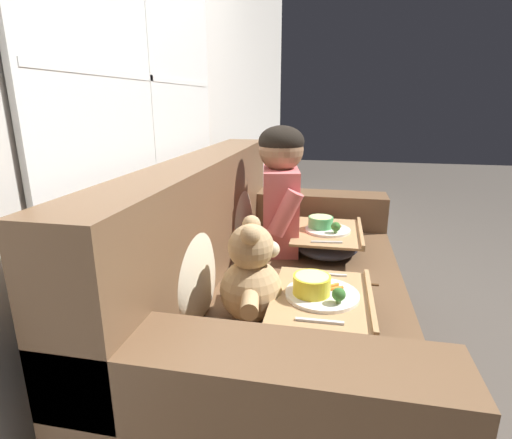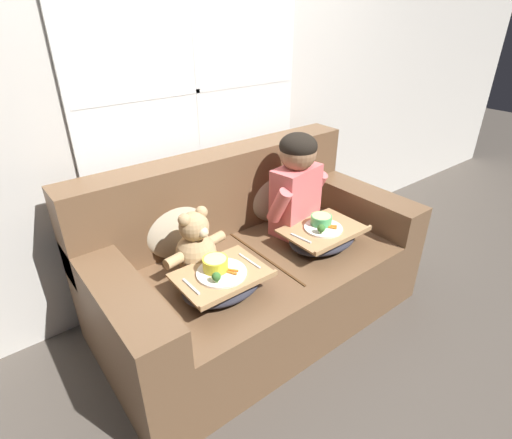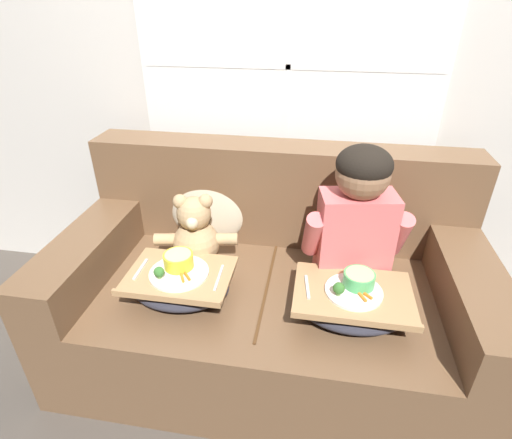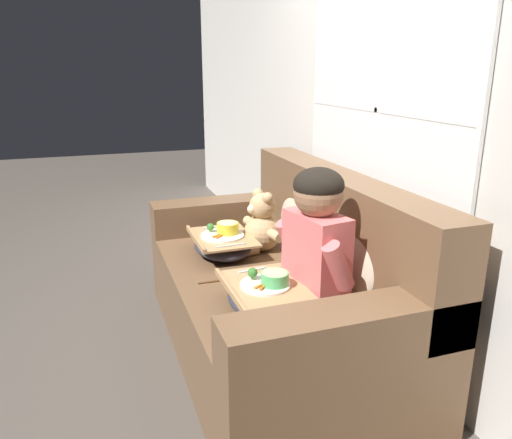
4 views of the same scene
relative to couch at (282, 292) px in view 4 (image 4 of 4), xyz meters
The scene contains 9 objects.
ground_plane 0.35m from the couch, 90.00° to the right, with size 14.00×14.00×0.00m, color #4C443D.
wall_back_with_window 1.11m from the couch, 90.00° to the left, with size 8.00×0.08×2.60m.
couch is the anchor object (origin of this frame).
throw_pillow_behind_child 0.53m from the couch, 33.42° to the left, with size 0.41×0.20×0.42m.
throw_pillow_behind_teddy 0.53m from the couch, 146.58° to the left, with size 0.41×0.20×0.42m.
child_figure 0.59m from the couch, ahead, with size 0.47×0.25×0.63m.
teddy_bear 0.45m from the couch, behind, with size 0.40×0.28×0.37m.
lap_tray_child 0.47m from the couch, 32.67° to the right, with size 0.47×0.34×0.18m.
lap_tray_teddy 0.47m from the couch, 147.39° to the right, with size 0.44×0.33×0.19m.
Camera 4 is at (2.28, -0.87, 1.51)m, focal length 35.00 mm.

